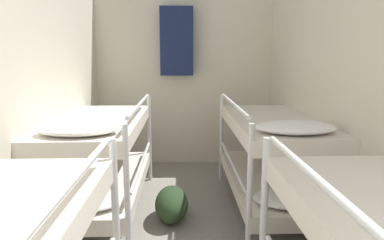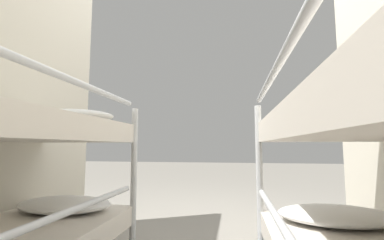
{
  "view_description": "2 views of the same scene",
  "coord_description": "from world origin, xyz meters",
  "px_view_note": "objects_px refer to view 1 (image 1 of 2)",
  "views": [
    {
      "loc": [
        -0.05,
        0.43,
        1.51
      ],
      "look_at": [
        0.03,
        2.99,
        1.04
      ],
      "focal_mm": 32.0,
      "sensor_mm": 36.0,
      "label": 1
    },
    {
      "loc": [
        -0.28,
        2.36,
        0.78
      ],
      "look_at": [
        0.02,
        0.57,
        0.96
      ],
      "focal_mm": 24.0,
      "sensor_mm": 36.0,
      "label": 2
    }
  ],
  "objects_px": {
    "bunk_stack_left_far": "(100,156)",
    "duffel_bag": "(172,204)",
    "hanging_coat": "(177,41)",
    "bunk_stack_right_far": "(272,154)"
  },
  "relations": [
    {
      "from": "bunk_stack_left_far",
      "to": "duffel_bag",
      "type": "relative_size",
      "value": 3.49
    },
    {
      "from": "duffel_bag",
      "to": "hanging_coat",
      "type": "bearing_deg",
      "value": 88.67
    },
    {
      "from": "bunk_stack_left_far",
      "to": "bunk_stack_right_far",
      "type": "relative_size",
      "value": 1.0
    },
    {
      "from": "bunk_stack_right_far",
      "to": "hanging_coat",
      "type": "distance_m",
      "value": 2.12
    },
    {
      "from": "bunk_stack_right_far",
      "to": "duffel_bag",
      "type": "distance_m",
      "value": 1.07
    },
    {
      "from": "bunk_stack_right_far",
      "to": "hanging_coat",
      "type": "height_order",
      "value": "hanging_coat"
    },
    {
      "from": "bunk_stack_right_far",
      "to": "hanging_coat",
      "type": "bearing_deg",
      "value": 120.93
    },
    {
      "from": "bunk_stack_right_far",
      "to": "duffel_bag",
      "type": "height_order",
      "value": "bunk_stack_right_far"
    },
    {
      "from": "bunk_stack_left_far",
      "to": "hanging_coat",
      "type": "xyz_separation_m",
      "value": [
        0.71,
        1.55,
        1.12
      ]
    },
    {
      "from": "hanging_coat",
      "to": "bunk_stack_right_far",
      "type": "bearing_deg",
      "value": -59.07
    }
  ]
}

